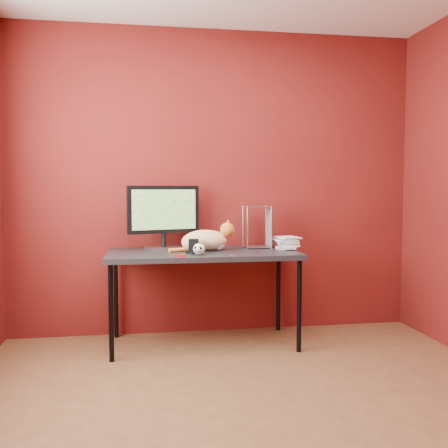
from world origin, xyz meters
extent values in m
cube|color=brown|center=(0.00, 0.00, 0.00)|extent=(3.50, 3.50, 0.01)
cube|color=#5A1210|center=(0.00, 1.75, 1.30)|extent=(3.50, 0.02, 2.60)
cube|color=black|center=(-0.15, 1.37, 0.73)|extent=(1.50, 0.70, 0.04)
cylinder|color=black|center=(-0.85, 1.07, 0.35)|extent=(0.04, 0.04, 0.71)
cylinder|color=black|center=(0.55, 1.07, 0.35)|extent=(0.04, 0.04, 0.71)
cylinder|color=black|center=(-0.85, 1.67, 0.35)|extent=(0.04, 0.04, 0.71)
cylinder|color=black|center=(0.55, 1.67, 0.35)|extent=(0.04, 0.04, 0.71)
cube|color=#A6A6AB|center=(-0.45, 1.54, 0.76)|extent=(0.32, 0.26, 0.02)
cylinder|color=black|center=(-0.45, 1.54, 0.83)|extent=(0.04, 0.04, 0.12)
cube|color=black|center=(-0.45, 1.54, 1.08)|extent=(0.59, 0.20, 0.39)
cube|color=#224E14|center=(-0.45, 1.54, 1.08)|extent=(0.52, 0.16, 0.32)
ellipsoid|color=orange|center=(-0.13, 1.41, 0.83)|extent=(0.37, 0.21, 0.17)
ellipsoid|color=orange|center=(-0.23, 1.42, 0.82)|extent=(0.18, 0.17, 0.14)
sphere|color=white|center=(-0.02, 1.41, 0.81)|extent=(0.12, 0.12, 0.12)
sphere|color=orange|center=(0.05, 1.40, 0.92)|extent=(0.12, 0.12, 0.12)
cone|color=orange|center=(0.05, 1.37, 0.98)|extent=(0.04, 0.04, 0.05)
cone|color=orange|center=(0.06, 1.43, 0.98)|extent=(0.04, 0.04, 0.05)
cylinder|color=#B0160B|center=(0.03, 1.40, 0.87)|extent=(0.08, 0.08, 0.01)
cylinder|color=orange|center=(-0.33, 1.38, 0.77)|extent=(0.19, 0.10, 0.03)
ellipsoid|color=white|center=(-0.20, 1.16, 0.80)|extent=(0.09, 0.09, 0.09)
ellipsoid|color=black|center=(-0.22, 1.12, 0.81)|extent=(0.02, 0.01, 0.03)
ellipsoid|color=black|center=(-0.19, 1.12, 0.81)|extent=(0.02, 0.01, 0.03)
cube|color=black|center=(-0.20, 1.12, 0.78)|extent=(0.05, 0.02, 0.00)
cylinder|color=black|center=(-0.24, 1.27, 0.76)|extent=(0.10, 0.10, 0.01)
cube|color=black|center=(-0.24, 1.27, 0.81)|extent=(0.08, 0.08, 0.10)
imported|color=beige|center=(0.47, 1.46, 0.86)|extent=(0.22, 0.26, 0.22)
imported|color=beige|center=(0.47, 1.46, 1.09)|extent=(0.20, 0.25, 0.23)
imported|color=beige|center=(0.47, 1.46, 1.31)|extent=(0.18, 0.23, 0.22)
imported|color=beige|center=(0.47, 1.46, 1.54)|extent=(0.18, 0.23, 0.23)
imported|color=beige|center=(0.47, 1.46, 1.76)|extent=(0.20, 0.25, 0.22)
cylinder|color=#A6A6AB|center=(0.22, 1.46, 0.93)|extent=(0.01, 0.01, 0.35)
cylinder|color=#A6A6AB|center=(0.43, 1.46, 0.93)|extent=(0.01, 0.01, 0.35)
cylinder|color=#A6A6AB|center=(0.22, 1.63, 0.93)|extent=(0.01, 0.01, 0.35)
cylinder|color=#A6A6AB|center=(0.43, 1.63, 0.93)|extent=(0.01, 0.01, 0.35)
cube|color=#A6A6AB|center=(0.33, 1.55, 0.76)|extent=(0.21, 0.17, 0.01)
cube|color=#A6A6AB|center=(0.33, 1.55, 1.09)|extent=(0.21, 0.17, 0.01)
cube|color=maroon|center=(-0.35, 1.08, 0.76)|extent=(0.09, 0.05, 0.02)
cube|color=black|center=(-0.27, 1.26, 0.76)|extent=(0.06, 0.04, 0.02)
cylinder|color=#A6A6AB|center=(0.04, 1.08, 0.75)|extent=(0.05, 0.05, 0.00)
camera|label=1|loc=(-0.60, -2.53, 1.24)|focal=40.00mm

